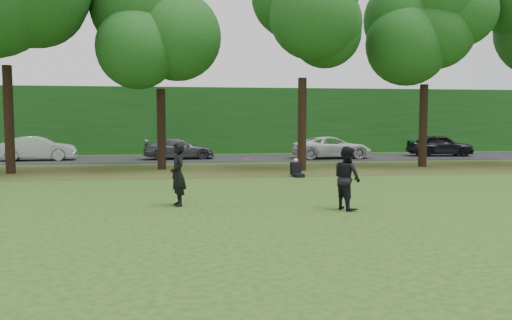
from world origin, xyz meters
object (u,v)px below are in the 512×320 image
(player_left, at_px, (178,174))
(player_right, at_px, (347,178))
(frisbee, at_px, (246,159))
(seated_person, at_px, (296,170))

(player_left, height_order, player_right, player_left)
(frisbee, bearing_deg, seated_person, 67.24)
(frisbee, distance_m, seated_person, 8.26)
(player_left, distance_m, frisbee, 2.06)
(player_right, relative_size, seated_person, 2.15)
(player_left, bearing_deg, frisbee, 58.91)
(player_left, height_order, frisbee, player_left)
(player_left, xyz_separation_m, seated_person, (5.10, 7.03, -0.62))
(player_left, bearing_deg, player_right, 58.91)
(player_right, distance_m, seated_person, 8.32)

